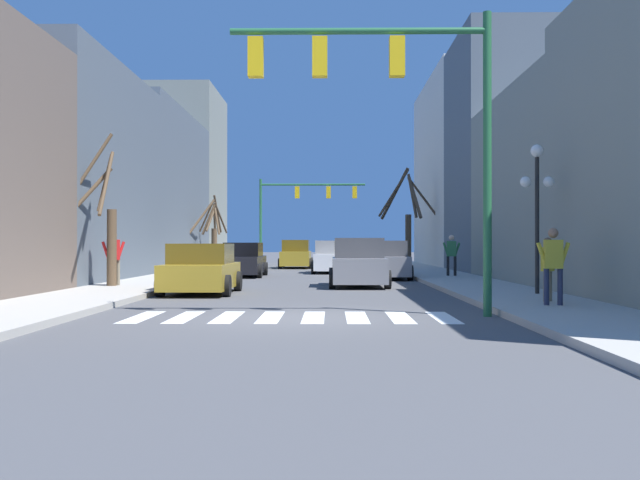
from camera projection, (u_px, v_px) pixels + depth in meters
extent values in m
plane|color=#4C4C4F|center=(292.00, 318.00, 15.44)|extent=(240.00, 240.00, 0.00)
cube|color=#ADA89E|center=(11.00, 314.00, 15.52)|extent=(2.94, 90.00, 0.15)
cube|color=#ADA89E|center=(575.00, 315.00, 15.36)|extent=(2.94, 90.00, 0.15)
cube|color=#515B66|center=(52.00, 175.00, 29.75)|extent=(6.00, 11.62, 8.59)
cube|color=#515B66|center=(136.00, 192.00, 42.78)|extent=(6.00, 14.43, 9.02)
cube|color=gray|center=(178.00, 179.00, 54.37)|extent=(6.00, 8.73, 12.53)
cube|color=gray|center=(579.00, 188.00, 28.53)|extent=(6.00, 11.89, 7.31)
cube|color=#515B66|center=(514.00, 155.00, 38.63)|extent=(6.00, 8.28, 12.24)
cube|color=beige|center=(471.00, 174.00, 50.38)|extent=(6.00, 15.23, 12.46)
cube|color=white|center=(142.00, 317.00, 15.65)|extent=(0.45, 2.60, 0.01)
cube|color=white|center=(185.00, 317.00, 15.63)|extent=(0.45, 2.60, 0.01)
cube|color=white|center=(228.00, 317.00, 15.62)|extent=(0.45, 2.60, 0.01)
cube|color=white|center=(271.00, 317.00, 15.61)|extent=(0.45, 2.60, 0.01)
cube|color=white|center=(314.00, 317.00, 15.60)|extent=(0.45, 2.60, 0.01)
cube|color=white|center=(357.00, 317.00, 15.58)|extent=(0.45, 2.60, 0.01)
cube|color=white|center=(400.00, 317.00, 15.57)|extent=(0.45, 2.60, 0.01)
cube|color=white|center=(443.00, 317.00, 15.56)|extent=(0.45, 2.60, 0.01)
cylinder|color=#236038|center=(487.00, 164.00, 15.78)|extent=(0.18, 0.18, 6.45)
cylinder|color=#236038|center=(358.00, 31.00, 15.84)|extent=(5.45, 0.14, 0.14)
cube|color=yellow|center=(397.00, 57.00, 15.82)|extent=(0.32, 0.28, 0.84)
cube|color=yellow|center=(320.00, 57.00, 15.84)|extent=(0.32, 0.28, 0.84)
cube|color=yellow|center=(256.00, 57.00, 15.86)|extent=(0.32, 0.28, 0.84)
cylinder|color=#236038|center=(261.00, 222.00, 52.71)|extent=(0.18, 0.18, 6.11)
cylinder|color=#236038|center=(313.00, 185.00, 52.68)|extent=(7.37, 0.14, 0.14)
cube|color=yellow|center=(297.00, 192.00, 52.69)|extent=(0.32, 0.28, 0.84)
cube|color=yellow|center=(329.00, 192.00, 52.66)|extent=(0.32, 0.28, 0.84)
cube|color=yellow|center=(355.00, 192.00, 52.63)|extent=(0.32, 0.28, 0.84)
cylinder|color=black|center=(537.00, 225.00, 20.80)|extent=(0.12, 0.12, 3.80)
sphere|color=white|center=(537.00, 151.00, 20.81)|extent=(0.36, 0.36, 0.36)
sphere|color=white|center=(526.00, 182.00, 20.81)|extent=(0.31, 0.31, 0.31)
sphere|color=white|center=(549.00, 182.00, 20.80)|extent=(0.31, 0.31, 0.31)
cube|color=white|center=(331.00, 262.00, 39.13)|extent=(1.71, 4.23, 0.84)
cube|color=gray|center=(331.00, 247.00, 39.14)|extent=(1.57, 2.20, 0.69)
cylinder|color=black|center=(314.00, 266.00, 40.45)|extent=(0.22, 0.64, 0.64)
cylinder|color=black|center=(347.00, 266.00, 40.43)|extent=(0.22, 0.64, 0.64)
cylinder|color=black|center=(313.00, 268.00, 37.83)|extent=(0.22, 0.64, 0.64)
cylinder|color=black|center=(348.00, 268.00, 37.81)|extent=(0.22, 0.64, 0.64)
cube|color=gray|center=(358.00, 270.00, 26.78)|extent=(1.85, 4.34, 0.86)
cube|color=#464648|center=(358.00, 248.00, 26.79)|extent=(1.70, 2.26, 0.70)
cylinder|color=black|center=(332.00, 276.00, 28.14)|extent=(0.22, 0.64, 0.64)
cylinder|color=black|center=(382.00, 276.00, 28.11)|extent=(0.22, 0.64, 0.64)
cylinder|color=black|center=(332.00, 279.00, 25.45)|extent=(0.22, 0.64, 0.64)
cylinder|color=black|center=(388.00, 279.00, 25.43)|extent=(0.22, 0.64, 0.64)
cube|color=#A38423|center=(296.00, 258.00, 47.26)|extent=(1.79, 4.87, 0.88)
cube|color=#594813|center=(296.00, 246.00, 47.26)|extent=(1.65, 2.53, 0.72)
cylinder|color=black|center=(310.00, 264.00, 45.74)|extent=(0.22, 0.64, 0.64)
cylinder|color=black|center=(280.00, 264.00, 45.76)|extent=(0.22, 0.64, 0.64)
cylinder|color=black|center=(311.00, 262.00, 48.75)|extent=(0.22, 0.64, 0.64)
cylinder|color=black|center=(283.00, 262.00, 48.78)|extent=(0.22, 0.64, 0.64)
cube|color=gray|center=(387.00, 266.00, 32.55)|extent=(1.73, 4.43, 0.82)
cube|color=#464648|center=(387.00, 248.00, 32.56)|extent=(1.59, 2.30, 0.67)
cylinder|color=black|center=(365.00, 271.00, 33.94)|extent=(0.22, 0.64, 0.64)
cylinder|color=black|center=(404.00, 271.00, 33.91)|extent=(0.22, 0.64, 0.64)
cylinder|color=black|center=(368.00, 273.00, 31.19)|extent=(0.22, 0.64, 0.64)
cylinder|color=black|center=(410.00, 273.00, 31.17)|extent=(0.22, 0.64, 0.64)
cube|color=black|center=(244.00, 265.00, 34.88)|extent=(1.73, 4.74, 0.78)
cube|color=black|center=(244.00, 249.00, 34.89)|extent=(1.59, 2.46, 0.64)
cylinder|color=black|center=(229.00, 269.00, 36.36)|extent=(0.22, 0.64, 0.64)
cylinder|color=black|center=(265.00, 269.00, 36.34)|extent=(0.22, 0.64, 0.64)
cylinder|color=black|center=(220.00, 271.00, 33.43)|extent=(0.22, 0.64, 0.64)
cylinder|color=black|center=(259.00, 271.00, 33.40)|extent=(0.22, 0.64, 0.64)
cube|color=#A38423|center=(201.00, 276.00, 22.98)|extent=(1.89, 4.31, 0.75)
cube|color=#594813|center=(201.00, 254.00, 22.99)|extent=(1.74, 2.24, 0.61)
cylinder|color=black|center=(179.00, 281.00, 24.33)|extent=(0.22, 0.64, 0.64)
cylinder|color=black|center=(238.00, 281.00, 24.30)|extent=(0.22, 0.64, 0.64)
cylinder|color=black|center=(160.00, 286.00, 21.66)|extent=(0.22, 0.64, 0.64)
cylinder|color=black|center=(227.00, 286.00, 21.63)|extent=(0.22, 0.64, 0.64)
cylinder|color=#7A705B|center=(118.00, 273.00, 24.95)|extent=(0.13, 0.13, 0.85)
cylinder|color=#7A705B|center=(109.00, 273.00, 24.84)|extent=(0.13, 0.13, 0.85)
cube|color=red|center=(113.00, 250.00, 24.90)|extent=(0.47, 0.37, 0.67)
sphere|color=#8C664C|center=(113.00, 235.00, 24.90)|extent=(0.24, 0.24, 0.24)
cylinder|color=red|center=(121.00, 251.00, 24.98)|extent=(0.31, 0.19, 0.65)
cylinder|color=red|center=(106.00, 251.00, 24.81)|extent=(0.31, 0.19, 0.65)
cylinder|color=#282D47|center=(546.00, 287.00, 16.88)|extent=(0.12, 0.12, 0.83)
cylinder|color=#282D47|center=(560.00, 287.00, 16.84)|extent=(0.12, 0.12, 0.83)
cube|color=gold|center=(553.00, 254.00, 16.86)|extent=(0.43, 0.27, 0.65)
sphere|color=#8C664C|center=(553.00, 233.00, 16.87)|extent=(0.23, 0.23, 0.23)
cylinder|color=gold|center=(543.00, 256.00, 16.89)|extent=(0.29, 0.12, 0.63)
cylinder|color=gold|center=(564.00, 256.00, 16.84)|extent=(0.29, 0.12, 0.63)
cylinder|color=black|center=(455.00, 266.00, 32.49)|extent=(0.13, 0.13, 0.84)
cylinder|color=black|center=(448.00, 266.00, 32.53)|extent=(0.13, 0.13, 0.84)
cube|color=#337542|center=(451.00, 249.00, 32.51)|extent=(0.44, 0.28, 0.66)
sphere|color=beige|center=(451.00, 238.00, 32.51)|extent=(0.24, 0.24, 0.24)
cylinder|color=#337542|center=(457.00, 250.00, 32.48)|extent=(0.30, 0.13, 0.64)
cylinder|color=#337542|center=(446.00, 250.00, 32.54)|extent=(0.30, 0.13, 0.64)
cylinder|color=#7A705B|center=(550.00, 286.00, 18.05)|extent=(0.11, 0.11, 0.73)
cylinder|color=#7A705B|center=(545.00, 287.00, 17.85)|extent=(0.11, 0.11, 0.73)
cube|color=gold|center=(548.00, 259.00, 17.95)|extent=(0.38, 0.40, 0.57)
sphere|color=brown|center=(548.00, 242.00, 17.95)|extent=(0.20, 0.20, 0.20)
cylinder|color=gold|center=(551.00, 261.00, 18.11)|extent=(0.22, 0.25, 0.56)
cylinder|color=gold|center=(544.00, 261.00, 17.79)|extent=(0.22, 0.25, 0.56)
cylinder|color=brown|center=(215.00, 248.00, 44.14)|extent=(0.28, 0.28, 2.24)
cylinder|color=brown|center=(210.00, 220.00, 43.60)|extent=(0.42, 1.20, 1.36)
cylinder|color=brown|center=(209.00, 219.00, 44.02)|extent=(0.81, 0.41, 1.84)
cylinder|color=brown|center=(202.00, 216.00, 43.66)|extent=(1.42, 1.19, 2.11)
cylinder|color=brown|center=(217.00, 221.00, 43.71)|extent=(0.52, 0.99, 1.63)
cylinder|color=brown|center=(207.00, 216.00, 44.73)|extent=(1.14, 1.29, 1.91)
cylinder|color=#473828|center=(408.00, 240.00, 46.63)|extent=(0.38, 0.38, 3.21)
cylinder|color=#473828|center=(412.00, 195.00, 45.80)|extent=(0.47, 1.84, 2.83)
cylinder|color=#473828|center=(415.00, 197.00, 45.65)|extent=(0.72, 2.16, 2.74)
cylinder|color=#473828|center=(394.00, 193.00, 46.77)|extent=(1.94, 0.40, 3.00)
cylinder|color=#473828|center=(424.00, 198.00, 46.49)|extent=(2.01, 0.44, 2.69)
cylinder|color=#473828|center=(395.00, 194.00, 47.18)|extent=(1.76, 1.28, 3.27)
cylinder|color=brown|center=(112.00, 248.00, 24.68)|extent=(0.32, 0.32, 2.52)
cylinder|color=brown|center=(106.00, 183.00, 23.70)|extent=(0.30, 2.06, 2.23)
cylinder|color=brown|center=(88.00, 171.00, 24.36)|extent=(1.48, 0.82, 2.60)
cylinder|color=brown|center=(89.00, 193.00, 24.28)|extent=(1.30, 1.01, 1.77)
cylinder|color=brown|center=(105.00, 183.00, 24.36)|extent=(0.35, 0.77, 1.93)
cylinder|color=#473828|center=(214.00, 247.00, 45.58)|extent=(0.32, 0.32, 2.32)
cylinder|color=#473828|center=(218.00, 214.00, 46.05)|extent=(0.40, 1.06, 2.30)
cylinder|color=#473828|center=(221.00, 218.00, 46.25)|extent=(0.66, 1.45, 1.91)
cylinder|color=#473828|center=(215.00, 218.00, 46.27)|extent=(0.28, 1.48, 1.76)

